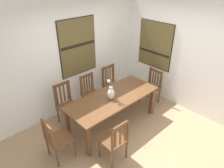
# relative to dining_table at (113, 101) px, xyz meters

# --- Properties ---
(ground_plane) EXTENTS (6.40, 6.40, 0.03)m
(ground_plane) POSITION_rel_dining_table_xyz_m (-0.02, -0.60, -0.65)
(ground_plane) COLOR #A37F5B
(wall_back) EXTENTS (6.40, 0.12, 2.70)m
(wall_back) POSITION_rel_dining_table_xyz_m (-0.02, 1.26, 0.71)
(wall_back) COLOR silver
(wall_back) RESTS_ON ground_plane
(wall_side) EXTENTS (0.12, 6.40, 2.70)m
(wall_side) POSITION_rel_dining_table_xyz_m (1.84, -0.60, 0.71)
(wall_side) COLOR silver
(wall_side) RESTS_ON ground_plane
(dining_table) EXTENTS (2.08, 0.87, 0.74)m
(dining_table) POSITION_rel_dining_table_xyz_m (0.00, 0.00, 0.00)
(dining_table) COLOR brown
(dining_table) RESTS_ON ground_plane
(centerpiece_vase) EXTENTS (0.31, 0.27, 0.75)m
(centerpiece_vase) POSITION_rel_dining_table_xyz_m (-0.09, -0.03, 0.26)
(centerpiece_vase) COLOR silver
(centerpiece_vase) RESTS_ON dining_table
(chair_0) EXTENTS (0.44, 0.44, 0.93)m
(chair_0) POSITION_rel_dining_table_xyz_m (0.01, 0.80, -0.15)
(chair_0) COLOR brown
(chair_0) RESTS_ON ground_plane
(chair_1) EXTENTS (0.43, 0.43, 0.91)m
(chair_1) POSITION_rel_dining_table_xyz_m (1.37, -0.03, -0.16)
(chair_1) COLOR brown
(chair_1) RESTS_ON ground_plane
(chair_2) EXTENTS (0.43, 0.43, 0.88)m
(chair_2) POSITION_rel_dining_table_xyz_m (-1.39, -0.01, -0.18)
(chair_2) COLOR brown
(chair_2) RESTS_ON ground_plane
(chair_3) EXTENTS (0.43, 0.43, 0.92)m
(chair_3) POSITION_rel_dining_table_xyz_m (-0.67, -0.76, -0.17)
(chair_3) COLOR brown
(chair_3) RESTS_ON ground_plane
(chair_4) EXTENTS (0.44, 0.44, 0.97)m
(chair_4) POSITION_rel_dining_table_xyz_m (-0.70, 0.78, -0.14)
(chair_4) COLOR brown
(chair_4) RESTS_ON ground_plane
(chair_5) EXTENTS (0.43, 0.43, 0.96)m
(chair_5) POSITION_rel_dining_table_xyz_m (0.67, 0.77, -0.14)
(chair_5) COLOR brown
(chair_5) RESTS_ON ground_plane
(painting_on_back_wall) EXTENTS (0.98, 0.05, 1.34)m
(painting_on_back_wall) POSITION_rel_dining_table_xyz_m (0.01, 1.19, 0.91)
(painting_on_back_wall) COLOR black
(painting_on_side_wall) EXTENTS (0.05, 1.00, 1.21)m
(painting_on_side_wall) POSITION_rel_dining_table_xyz_m (1.77, 0.28, 0.77)
(painting_on_side_wall) COLOR black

